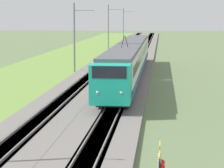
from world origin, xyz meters
TOP-DOWN VIEW (x-y plane):
  - ballast_main at (50.00, 0.00)m, footprint 240.00×4.40m
  - ballast_adjacent at (50.00, -4.39)m, footprint 240.00×4.40m
  - track_main at (50.00, 0.00)m, footprint 240.00×1.57m
  - track_adjacent at (50.00, -4.39)m, footprint 240.00×1.57m
  - grass_verge at (50.00, 6.81)m, footprint 240.00×11.97m
  - passenger_train at (38.22, -4.39)m, footprint 43.09×2.88m
  - catenary_mast_mid at (44.73, 2.57)m, footprint 0.22×2.56m
  - catenary_mast_far at (85.16, 2.57)m, footprint 0.22×2.56m
  - catenary_mast_distant at (125.59, 2.57)m, footprint 0.22×2.56m

SIDE VIEW (x-z plane):
  - grass_verge at x=50.00m, z-range 0.00..0.12m
  - ballast_main at x=50.00m, z-range 0.00..0.30m
  - ballast_adjacent at x=50.00m, z-range 0.00..0.30m
  - track_main at x=50.00m, z-range -0.07..0.38m
  - track_adjacent at x=50.00m, z-range -0.07..0.38m
  - passenger_train at x=38.22m, z-range -0.16..4.87m
  - catenary_mast_mid at x=44.73m, z-range 0.14..8.50m
  - catenary_mast_distant at x=125.59m, z-range 0.14..8.65m
  - catenary_mast_far at x=85.16m, z-range 0.14..8.91m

